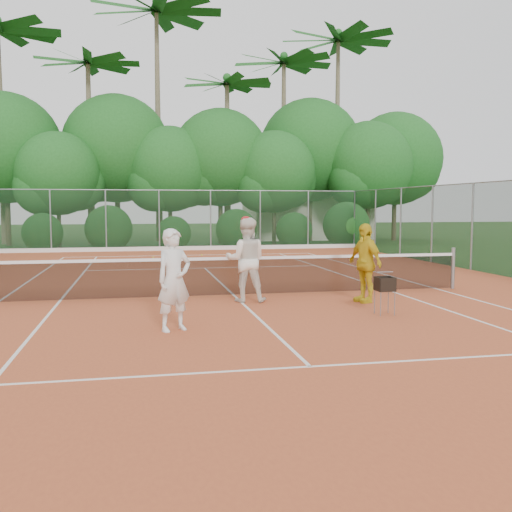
{
  "coord_description": "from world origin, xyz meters",
  "views": [
    {
      "loc": [
        -2.27,
        -13.77,
        2.22
      ],
      "look_at": [
        0.31,
        -1.2,
        1.1
      ],
      "focal_mm": 40.0,
      "sensor_mm": 36.0,
      "label": 1
    }
  ],
  "objects": [
    {
      "name": "ground",
      "position": [
        0.0,
        0.0,
        0.0
      ],
      "size": [
        120.0,
        120.0,
        0.0
      ],
      "primitive_type": "plane",
      "color": "#1F4017",
      "rests_on": "ground"
    },
    {
      "name": "stray_ball_b",
      "position": [
        -1.71,
        10.77,
        0.05
      ],
      "size": [
        0.07,
        0.07,
        0.07
      ],
      "primitive_type": "sphere",
      "color": "#CDD732",
      "rests_on": "clay_court"
    },
    {
      "name": "player_white",
      "position": [
        -1.68,
        -3.72,
        0.93
      ],
      "size": [
        0.79,
        0.69,
        1.81
      ],
      "primitive_type": "imported",
      "rotation": [
        0.0,
        0.0,
        0.48
      ],
      "color": "silver",
      "rests_on": "clay_court"
    },
    {
      "name": "stray_ball_a",
      "position": [
        -1.24,
        9.45,
        0.05
      ],
      "size": [
        0.07,
        0.07,
        0.07
      ],
      "primitive_type": "sphere",
      "color": "yellow",
      "rests_on": "clay_court"
    },
    {
      "name": "ball_hopper",
      "position": [
        2.6,
        -3.06,
        0.63
      ],
      "size": [
        0.34,
        0.34,
        0.77
      ],
      "rotation": [
        0.0,
        0.0,
        0.35
      ],
      "color": "gray",
      "rests_on": "clay_court"
    },
    {
      "name": "clay_court",
      "position": [
        0.0,
        0.0,
        0.01
      ],
      "size": [
        18.0,
        36.0,
        0.02
      ],
      "primitive_type": "cube",
      "color": "#B8512A",
      "rests_on": "ground"
    },
    {
      "name": "tropical_treeline",
      "position": [
        1.43,
        20.22,
        5.11
      ],
      "size": [
        32.1,
        8.49,
        15.03
      ],
      "color": "brown",
      "rests_on": "ground"
    },
    {
      "name": "player_yellow",
      "position": [
        2.79,
        -1.54,
        0.93
      ],
      "size": [
        0.72,
        1.15,
        1.82
      ],
      "primitive_type": "imported",
      "rotation": [
        0.0,
        0.0,
        -1.29
      ],
      "color": "gold",
      "rests_on": "clay_court"
    },
    {
      "name": "court_markings",
      "position": [
        0.0,
        0.0,
        0.02
      ],
      "size": [
        11.03,
        23.83,
        0.01
      ],
      "color": "white",
      "rests_on": "clay_court"
    },
    {
      "name": "fence_back",
      "position": [
        0.0,
        15.0,
        1.52
      ],
      "size": [
        18.07,
        0.07,
        3.0
      ],
      "color": "#19381E",
      "rests_on": "clay_court"
    },
    {
      "name": "player_center_grp",
      "position": [
        0.13,
        -0.93,
        1.0
      ],
      "size": [
        1.07,
        0.91,
        1.98
      ],
      "color": "white",
      "rests_on": "clay_court"
    },
    {
      "name": "club_building",
      "position": [
        9.0,
        24.0,
        1.5
      ],
      "size": [
        8.0,
        5.0,
        3.0
      ],
      "primitive_type": "cube",
      "color": "beige",
      "rests_on": "ground"
    },
    {
      "name": "stray_ball_c",
      "position": [
        0.45,
        11.48,
        0.05
      ],
      "size": [
        0.07,
        0.07,
        0.07
      ],
      "primitive_type": "sphere",
      "color": "yellow",
      "rests_on": "clay_court"
    },
    {
      "name": "tennis_net",
      "position": [
        0.0,
        0.0,
        0.53
      ],
      "size": [
        11.97,
        0.1,
        1.1
      ],
      "color": "gray",
      "rests_on": "clay_court"
    }
  ]
}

